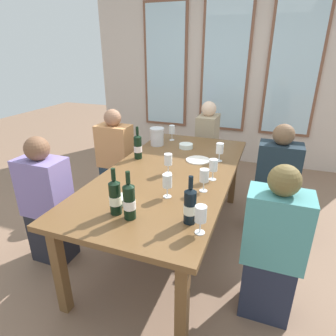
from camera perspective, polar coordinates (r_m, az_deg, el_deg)
ground_plane at (r=2.83m, az=0.41°, el=-14.46°), size 12.00×12.00×0.00m
back_wall_with_windows at (r=4.62m, az=11.42°, el=19.11°), size 4.25×0.10×2.90m
dining_table at (r=2.48m, az=0.46°, el=-2.05°), size 1.05×2.15×0.74m
white_plate_0 at (r=2.70m, az=6.06°, el=1.59°), size 0.23×0.23×0.01m
metal_pitcher at (r=3.10m, az=-2.21°, el=6.33°), size 0.16×0.16×0.19m
wine_bottle_0 at (r=1.82m, az=-10.56°, el=-5.68°), size 0.08×0.08×0.31m
wine_bottle_1 at (r=2.72m, az=-6.07°, el=4.31°), size 0.08×0.08×0.31m
wine_bottle_2 at (r=1.76m, az=-7.77°, el=-6.54°), size 0.08×0.08×0.32m
wine_bottle_3 at (r=1.71m, az=4.43°, el=-7.50°), size 0.08×0.08×0.31m
tasting_bowl_0 at (r=1.98m, az=-8.48°, el=-6.19°), size 0.13×0.13×0.05m
tasting_bowl_1 at (r=3.03m, az=3.63°, el=4.44°), size 0.15×0.15×0.05m
wine_glass_0 at (r=2.67m, az=10.35°, el=3.82°), size 0.07×0.07×0.17m
wine_glass_1 at (r=2.37m, az=-0.05°, el=1.55°), size 0.07×0.07×0.17m
wine_glass_2 at (r=1.62m, az=6.58°, el=-9.25°), size 0.07×0.07×0.17m
wine_glass_3 at (r=2.28m, az=9.08°, el=0.37°), size 0.07×0.07×0.17m
wine_glass_4 at (r=1.98m, az=-0.14°, el=-2.70°), size 0.07×0.07×0.17m
wine_glass_5 at (r=3.27m, az=0.80°, el=7.58°), size 0.07×0.07×0.17m
wine_glass_6 at (r=2.08m, az=7.26°, el=-1.71°), size 0.07×0.07×0.17m
seated_person_0 at (r=2.57m, az=-23.02°, el=-6.79°), size 0.38×0.24×1.11m
seated_person_1 at (r=2.01m, az=20.21°, el=-15.05°), size 0.38×0.24×1.11m
seated_person_2 at (r=3.36m, az=-10.45°, el=1.72°), size 0.38×0.24×1.11m
seated_person_3 at (r=2.89m, az=20.77°, el=-3.10°), size 0.38×0.24×1.11m
seated_person_4 at (r=3.82m, az=7.79°, el=4.45°), size 0.24×0.38×1.11m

